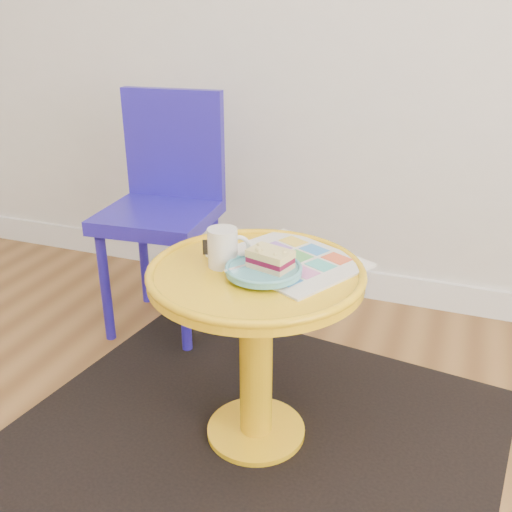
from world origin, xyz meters
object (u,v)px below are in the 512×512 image
(side_table, at_px, (256,321))
(mug, at_px, (224,246))
(chair, at_px, (165,196))
(plate, at_px, (264,270))
(newspaper, at_px, (290,260))

(side_table, distance_m, mug, 0.22)
(chair, height_order, plate, chair)
(chair, height_order, mug, chair)
(side_table, distance_m, chair, 0.77)
(newspaper, bearing_deg, plate, -78.11)
(chair, height_order, newspaper, chair)
(chair, distance_m, newspaper, 0.76)
(mug, relative_size, plate, 0.58)
(plate, bearing_deg, side_table, 136.80)
(side_table, height_order, plate, plate)
(side_table, height_order, chair, chair)
(newspaper, xyz_separation_m, plate, (-0.03, -0.11, 0.02))
(side_table, relative_size, chair, 0.64)
(newspaper, height_order, mug, mug)
(newspaper, distance_m, plate, 0.12)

